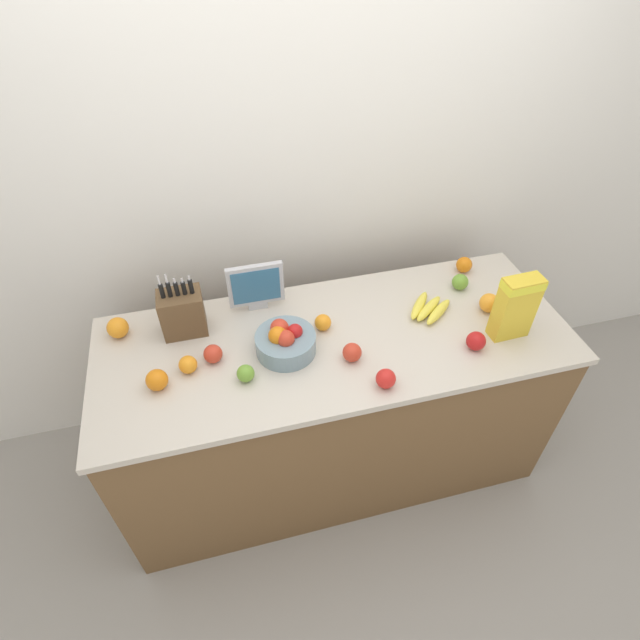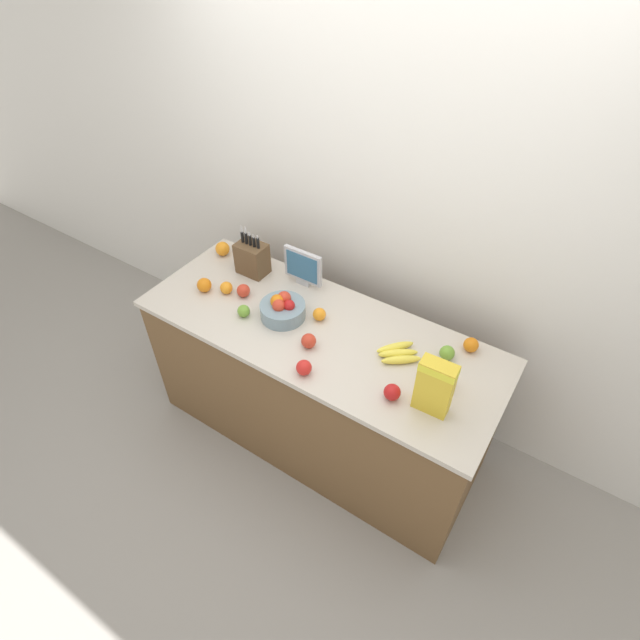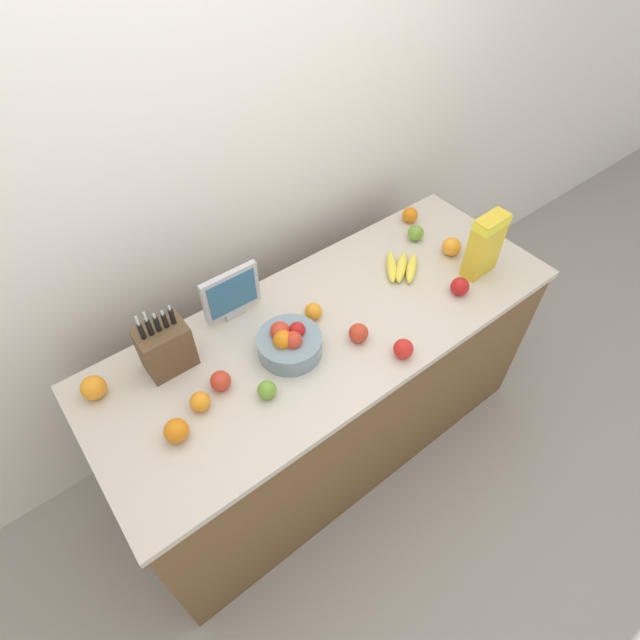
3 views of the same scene
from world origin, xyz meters
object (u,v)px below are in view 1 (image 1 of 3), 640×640
object	(u,v)px
orange_front_right	(188,365)
orange_front_left	(464,265)
apple_leftmost	(460,282)
apple_rear	(386,379)
cereal_box	(516,305)
banana_bunch	(429,309)
fruit_bowl	(285,341)
orange_back_center	(157,380)
orange_mid_left	(323,322)
apple_front	(246,373)
knife_block	(182,312)
apple_middle	(352,352)
apple_rightmost	(476,341)
apple_near_bananas	(213,354)
orange_by_cereal	(118,328)
orange_mid_right	(489,303)
small_monitor	(256,286)

from	to	relation	value
orange_front_right	orange_front_left	size ratio (longest dim) A/B	0.94
apple_leftmost	apple_rear	xyz separation A→B (m)	(-0.52, -0.46, 0.00)
cereal_box	banana_bunch	distance (m)	0.36
fruit_bowl	orange_back_center	world-z (taller)	fruit_bowl
orange_back_center	orange_mid_left	distance (m)	0.69
fruit_bowl	orange_front_right	size ratio (longest dim) A/B	3.41
apple_front	orange_front_left	xyz separation A→B (m)	(1.10, 0.41, 0.00)
cereal_box	orange_back_center	bearing A→B (deg)	175.09
orange_front_left	knife_block	bearing A→B (deg)	-176.38
apple_middle	apple_front	distance (m)	0.42
fruit_bowl	apple_rightmost	bearing A→B (deg)	-13.49
apple_near_bananas	cereal_box	bearing A→B (deg)	-7.11
orange_front_right	orange_by_cereal	size ratio (longest dim) A/B	0.81
banana_bunch	apple_middle	xyz separation A→B (m)	(-0.40, -0.18, 0.02)
apple_rear	orange_back_center	distance (m)	0.84
fruit_bowl	orange_mid_right	world-z (taller)	fruit_bowl
cereal_box	orange_back_center	xyz separation A→B (m)	(-1.40, 0.07, -0.11)
cereal_box	orange_by_cereal	xyz separation A→B (m)	(-1.55, 0.39, -0.11)
knife_block	cereal_box	bearing A→B (deg)	-15.45
orange_back_center	orange_mid_right	xyz separation A→B (m)	(1.39, 0.08, 0.00)
apple_near_bananas	orange_front_right	bearing A→B (deg)	-163.91
knife_block	apple_leftmost	distance (m)	1.22
small_monitor	apple_front	world-z (taller)	small_monitor
fruit_bowl	orange_front_left	size ratio (longest dim) A/B	3.22
cereal_box	fruit_bowl	distance (m)	0.92
small_monitor	orange_by_cereal	bearing A→B (deg)	-176.99
apple_near_bananas	orange_back_center	xyz separation A→B (m)	(-0.21, -0.08, 0.00)
orange_mid_left	cereal_box	bearing A→B (deg)	-16.73
orange_mid_left	knife_block	bearing A→B (deg)	166.27
orange_front_left	banana_bunch	bearing A→B (deg)	-140.24
orange_by_cereal	apple_leftmost	bearing A→B (deg)	-2.60
apple_leftmost	apple_front	world-z (taller)	apple_leftmost
cereal_box	orange_front_right	distance (m)	1.29
knife_block	orange_front_right	bearing A→B (deg)	-90.75
small_monitor	apple_leftmost	xyz separation A→B (m)	(0.91, -0.10, -0.08)
knife_block	apple_front	size ratio (longest dim) A/B	4.40
apple_middle	fruit_bowl	bearing A→B (deg)	155.20
small_monitor	knife_block	bearing A→B (deg)	-168.13
orange_front_right	apple_near_bananas	bearing A→B (deg)	16.09
fruit_bowl	apple_front	bearing A→B (deg)	-147.35
apple_rear	orange_by_cereal	xyz separation A→B (m)	(-0.96, 0.52, 0.01)
orange_by_cereal	apple_rear	bearing A→B (deg)	-28.56
orange_back_center	orange_front_right	world-z (taller)	orange_back_center
orange_front_right	orange_by_cereal	bearing A→B (deg)	134.38
apple_rear	apple_near_bananas	world-z (taller)	apple_rear
orange_by_cereal	knife_block	bearing A→B (deg)	-7.51
knife_block	orange_by_cereal	size ratio (longest dim) A/B	3.43
orange_back_center	orange_mid_left	bearing A→B (deg)	12.87
cereal_box	fruit_bowl	xyz separation A→B (m)	(-0.90, 0.13, -0.10)
knife_block	orange_mid_left	xyz separation A→B (m)	(0.55, -0.13, -0.06)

